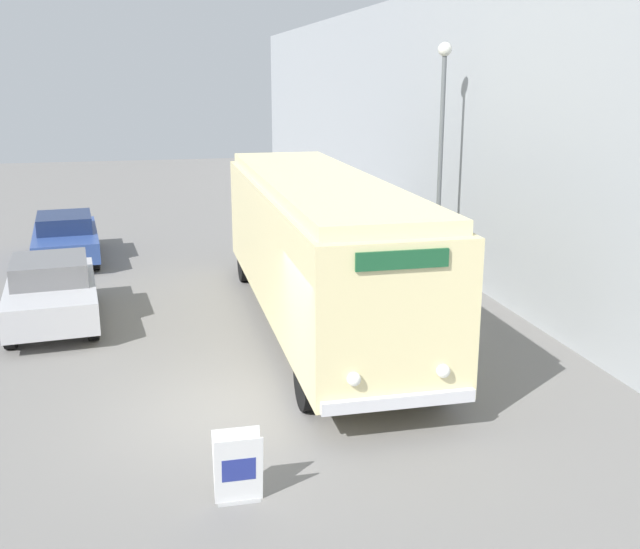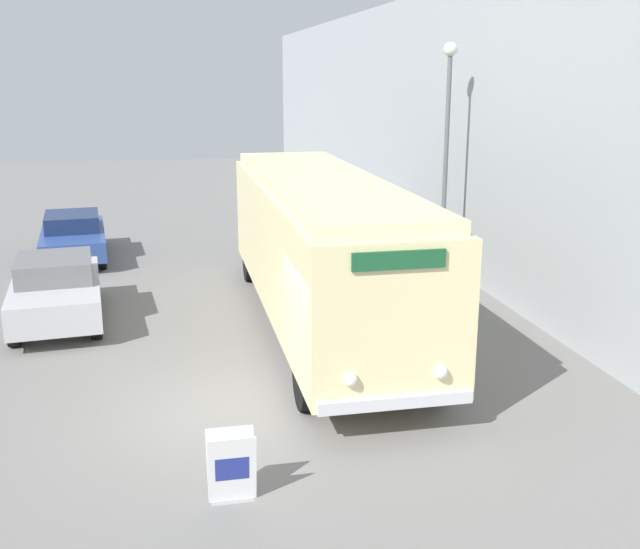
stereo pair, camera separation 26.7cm
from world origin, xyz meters
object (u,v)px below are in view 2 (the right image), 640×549
(streetlamp, at_px, (447,131))
(parked_car_mid, at_px, (73,236))
(vintage_bus, at_px, (321,243))
(parked_car_near, at_px, (56,290))
(sign_board, at_px, (232,468))

(streetlamp, relative_size, parked_car_mid, 1.37)
(vintage_bus, xyz_separation_m, parked_car_mid, (-6.17, 7.82, -1.20))
(streetlamp, distance_m, parked_car_near, 10.47)
(parked_car_near, distance_m, parked_car_mid, 6.29)
(vintage_bus, height_order, parked_car_mid, vintage_bus)
(sign_board, distance_m, parked_car_mid, 15.06)
(sign_board, bearing_deg, parked_car_mid, 103.63)
(vintage_bus, bearing_deg, streetlamp, 36.27)
(parked_car_near, relative_size, parked_car_mid, 0.95)
(parked_car_mid, bearing_deg, vintage_bus, -57.21)
(streetlamp, xyz_separation_m, parked_car_near, (-9.83, -1.37, -3.34))
(vintage_bus, bearing_deg, parked_car_near, 165.40)
(sign_board, xyz_separation_m, parked_car_near, (-3.25, 8.35, 0.29))
(vintage_bus, bearing_deg, sign_board, -111.07)
(vintage_bus, distance_m, streetlamp, 5.36)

